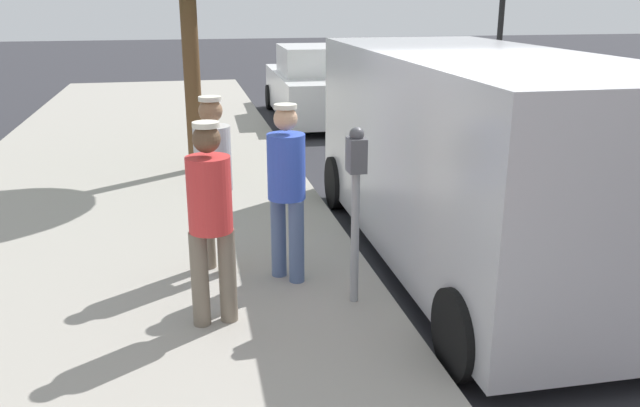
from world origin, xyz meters
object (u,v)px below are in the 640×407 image
Objects in this scene: parked_sedan_behind at (317,87)px; pedestrian_in_blue at (287,182)px; parked_van at (475,153)px; pedestrian_in_gray at (214,174)px; pedestrian_in_red at (210,213)px; parking_meter_near at (356,186)px.

pedestrian_in_blue is at bearing 76.63° from parked_sedan_behind.
parked_van is at bearing -168.53° from pedestrian_in_blue.
pedestrian_in_gray is 0.71m from pedestrian_in_blue.
pedestrian_in_blue is at bearing -133.92° from pedestrian_in_red.
pedestrian_in_gray is at bearing 1.32° from parked_van.
parked_van is at bearing -146.56° from parking_meter_near.
parked_van is (-1.98, -0.40, 0.08)m from pedestrian_in_blue.
parking_meter_near is 1.80m from parked_van.
pedestrian_in_red is at bearing 7.03° from parking_meter_near.
parked_van reaches higher than pedestrian_in_blue.
pedestrian_in_gray is 1.02× the size of pedestrian_in_blue.
pedestrian_in_red is 0.37× the size of parked_sedan_behind.
parked_van reaches higher than pedestrian_in_red.
parked_van is at bearing -157.08° from pedestrian_in_red.
parked_van is at bearing 89.28° from parked_sedan_behind.
pedestrian_in_blue is (-0.62, 0.34, -0.02)m from pedestrian_in_gray.
parking_meter_near is at bearing 33.44° from parked_van.
parking_meter_near is 0.93× the size of pedestrian_in_red.
pedestrian_in_gray is at bearing -28.71° from pedestrian_in_blue.
pedestrian_in_blue is (-0.71, -0.74, -0.00)m from pedestrian_in_red.
parking_meter_near is at bearing 129.28° from pedestrian_in_blue.
parking_meter_near is 0.29× the size of parked_van.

